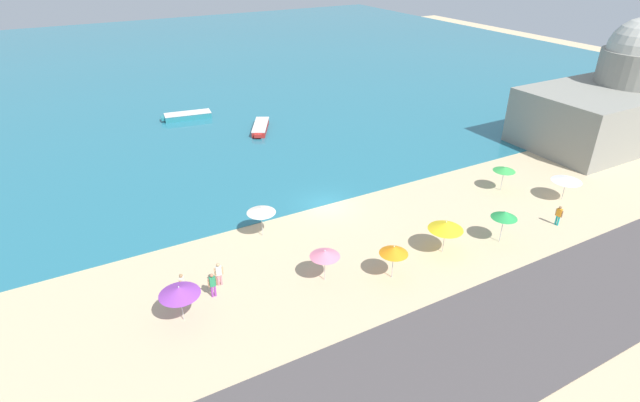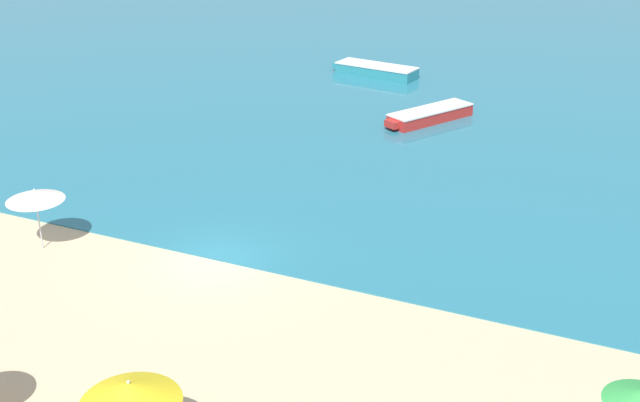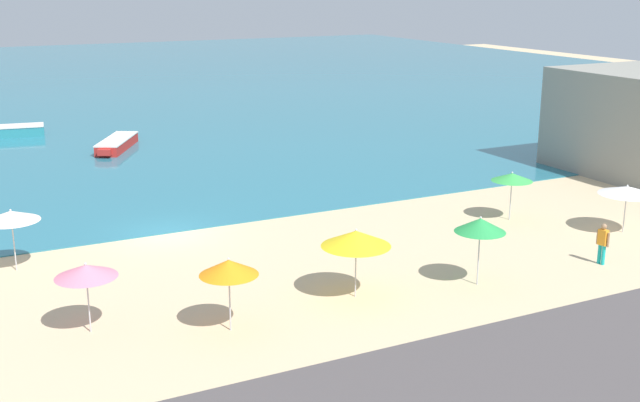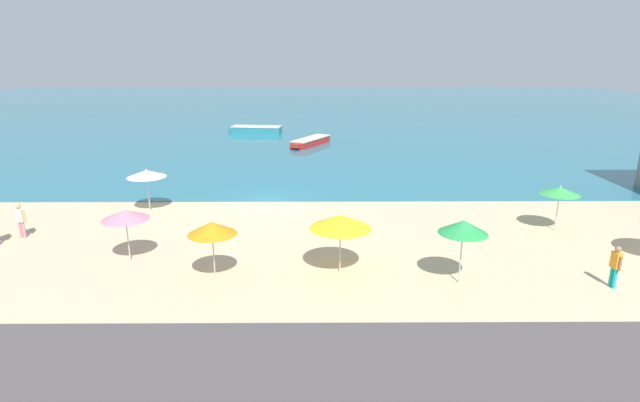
% 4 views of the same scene
% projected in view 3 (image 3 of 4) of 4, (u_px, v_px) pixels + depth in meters
% --- Properties ---
extents(ground_plane, '(160.00, 160.00, 0.00)m').
position_uv_depth(ground_plane, '(167.00, 234.00, 34.85)').
color(ground_plane, '#CEB58C').
extents(sea, '(150.00, 110.00, 0.05)m').
position_uv_depth(sea, '(12.00, 88.00, 82.10)').
color(sea, '#267084').
rests_on(sea, ground_plane).
extents(beach_umbrella_0, '(1.85, 1.85, 2.58)m').
position_uv_depth(beach_umbrella_0, '(480.00, 225.00, 28.47)').
color(beach_umbrella_0, '#B2B2B7').
rests_on(beach_umbrella_0, ground_plane).
extents(beach_umbrella_1, '(1.86, 1.86, 2.42)m').
position_uv_depth(beach_umbrella_1, '(229.00, 267.00, 24.72)').
color(beach_umbrella_1, '#B2B2B7').
rests_on(beach_umbrella_1, ground_plane).
extents(beach_umbrella_2, '(2.12, 2.12, 2.42)m').
position_uv_depth(beach_umbrella_2, '(11.00, 216.00, 29.91)').
color(beach_umbrella_2, '#B2B2B7').
rests_on(beach_umbrella_2, ground_plane).
extents(beach_umbrella_4, '(2.43, 2.43, 2.15)m').
position_uv_depth(beach_umbrella_4, '(627.00, 190.00, 34.59)').
color(beach_umbrella_4, '#B2B2B7').
rests_on(beach_umbrella_4, ground_plane).
extents(beach_umbrella_5, '(1.94, 1.94, 2.30)m').
position_uv_depth(beach_umbrella_5, '(86.00, 271.00, 24.61)').
color(beach_umbrella_5, '#B2B2B7').
rests_on(beach_umbrella_5, ground_plane).
extents(beach_umbrella_6, '(2.43, 2.43, 2.48)m').
position_uv_depth(beach_umbrella_6, '(356.00, 238.00, 27.39)').
color(beach_umbrella_6, '#B2B2B7').
rests_on(beach_umbrella_6, ground_plane).
extents(beach_umbrella_7, '(1.88, 1.88, 2.27)m').
position_uv_depth(beach_umbrella_7, '(512.00, 177.00, 36.40)').
color(beach_umbrella_7, '#B2B2B7').
rests_on(beach_umbrella_7, ground_plane).
extents(bather_2, '(0.27, 0.57, 1.64)m').
position_uv_depth(bather_2, '(603.00, 242.00, 30.92)').
color(bather_2, '#18AAA4').
rests_on(bather_2, ground_plane).
extents(skiff_nearshore, '(3.84, 5.51, 0.69)m').
position_uv_depth(skiff_nearshore, '(117.00, 144.00, 52.00)').
color(skiff_nearshore, '#B12722').
rests_on(skiff_nearshore, sea).
extents(skiff_offshore, '(5.97, 2.55, 0.74)m').
position_uv_depth(skiff_offshore, '(2.00, 131.00, 56.16)').
color(skiff_offshore, teal).
rests_on(skiff_offshore, sea).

